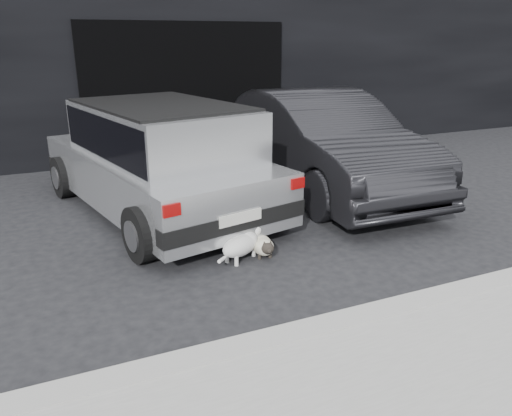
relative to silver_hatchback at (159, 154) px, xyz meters
name	(u,v)px	position (x,y,z in m)	size (l,w,h in m)	color
ground	(205,231)	(0.31, -0.96, -0.82)	(80.00, 80.00, 0.00)	black
building_facade	(159,28)	(1.31, 5.04, 1.68)	(34.00, 4.00, 5.00)	black
garage_opening	(187,92)	(1.31, 3.03, 0.48)	(4.00, 0.10, 2.60)	black
curb	(407,308)	(1.31, -3.56, -0.76)	(18.00, 0.25, 0.12)	#979792
silver_hatchback	(159,154)	(0.00, 0.00, 0.00)	(2.69, 4.38, 1.51)	silver
second_car	(320,141)	(2.57, 0.11, -0.06)	(1.62, 4.65, 1.53)	black
cat_siamese	(262,245)	(0.67, -1.89, -0.71)	(0.31, 0.73, 0.25)	beige
cat_white	(243,243)	(0.43, -1.89, -0.65)	(0.68, 0.50, 0.36)	silver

